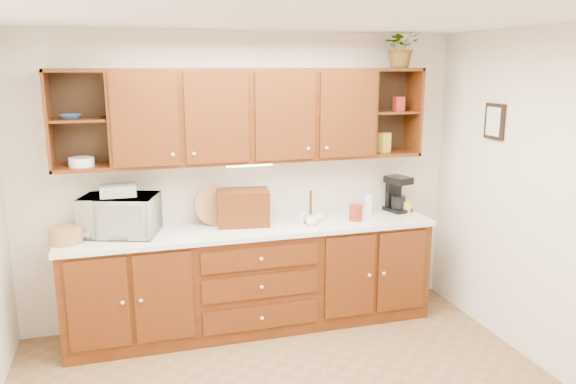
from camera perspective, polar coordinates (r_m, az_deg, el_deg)
ceiling at (r=3.33m, az=1.69°, el=17.66°), size 4.00×4.00×0.00m
back_wall at (r=5.12m, az=-4.44°, el=1.31°), size 4.00×0.00×4.00m
right_wall at (r=4.49m, az=26.68°, el=-1.69°), size 0.00×3.50×3.50m
base_cabinets at (r=5.08m, az=-3.56°, el=-8.79°), size 3.20×0.60×0.90m
countertop at (r=4.91m, az=-3.61°, el=-3.73°), size 3.24×0.64×0.04m
upper_cabinets at (r=4.88m, az=-4.05°, el=7.79°), size 3.20×0.33×0.80m
undercabinet_light at (r=4.88m, az=-3.95°, el=2.78°), size 0.40×0.05×0.02m
framed_picture at (r=5.07m, az=20.26°, el=6.74°), size 0.03×0.24×0.30m
wicker_basket at (r=4.78m, az=-21.66°, el=-4.06°), size 0.31×0.31×0.13m
microwave at (r=4.83m, az=-16.70°, el=-2.27°), size 0.69×0.57×0.33m
towel_stack at (r=4.78m, az=-16.86°, el=0.14°), size 0.28×0.21×0.08m
wine_bottle at (r=4.98m, az=-3.79°, el=-1.45°), size 0.08×0.08×0.31m
woven_tray at (r=5.01m, az=-7.46°, el=-3.15°), size 0.37×0.18×0.36m
bread_box at (r=4.93m, az=-4.59°, el=-1.57°), size 0.48×0.34×0.31m
mug_tree at (r=5.00m, az=2.30°, el=-2.66°), size 0.27×0.26×0.29m
canister_red at (r=5.11m, az=6.88°, el=-2.11°), size 0.15×0.15×0.14m
canister_white at (r=5.34m, az=8.19°, el=-1.20°), size 0.08×0.08×0.19m
canister_yellow at (r=5.47m, az=11.98°, el=-1.48°), size 0.10×0.10×0.11m
coffee_maker at (r=5.49m, az=10.99°, el=-0.22°), size 0.23×0.27×0.34m
bowl_stack at (r=4.75m, az=-21.18°, el=7.15°), size 0.19×0.19×0.04m
plate_stack at (r=4.81m, az=-20.24°, el=2.89°), size 0.22×0.22×0.07m
pantry_box_yellow at (r=5.32m, az=9.75°, el=4.98°), size 0.12×0.11×0.18m
pantry_box_red at (r=5.31m, az=11.19°, el=8.78°), size 0.09×0.08×0.13m
potted_plant at (r=5.30m, az=11.44°, el=14.29°), size 0.41×0.38×0.37m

